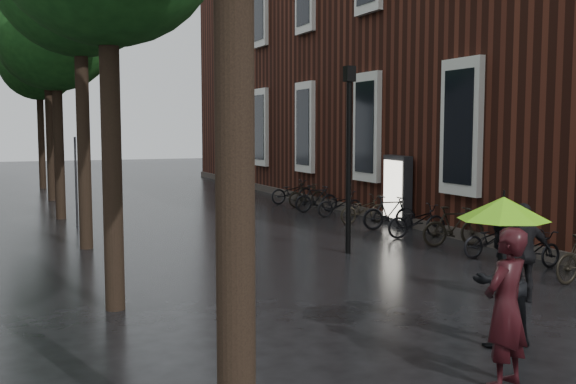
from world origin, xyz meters
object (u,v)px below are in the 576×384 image
person_burgundy (506,307)px  person_black (501,281)px  pedestrian_walking (523,253)px  parked_bicycles (385,213)px  lamp_post (349,141)px  ad_lightbox (397,191)px

person_burgundy → person_black: size_ratio=1.03×
person_black → pedestrian_walking: person_black is taller
pedestrian_walking → parked_bicycles: (2.18, 8.17, -0.39)m
person_burgundy → lamp_post: 8.52m
ad_lightbox → lamp_post: (-3.52, -3.48, 1.60)m
parked_bicycles → lamp_post: lamp_post is taller
person_black → parked_bicycles: size_ratio=0.12×
person_burgundy → pedestrian_walking: size_ratio=1.09×
person_burgundy → pedestrian_walking: 4.09m
pedestrian_walking → parked_bicycles: 8.46m
person_burgundy → person_black: bearing=-148.0°
parked_bicycles → ad_lightbox: bearing=33.1°
pedestrian_walking → person_black: bearing=53.2°
pedestrian_walking → lamp_post: 5.49m
pedestrian_walking → parked_bicycles: bearing=-93.2°
person_black → lamp_post: size_ratio=0.41×
person_burgundy → person_black: 1.50m
person_black → parked_bicycles: bearing=-113.5°
person_black → parked_bicycles: (4.13, 9.90, -0.44)m
parked_bicycles → ad_lightbox: ad_lightbox is taller
pedestrian_walking → person_burgundy: bearing=56.9°
pedestrian_walking → parked_bicycles: size_ratio=0.11×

